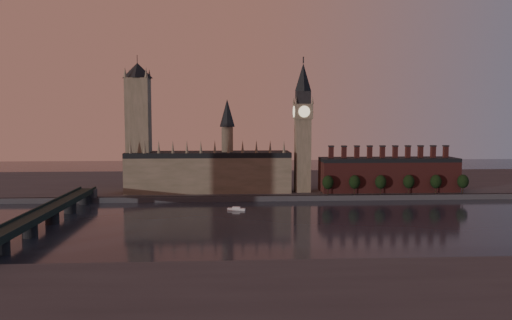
# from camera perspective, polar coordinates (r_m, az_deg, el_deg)

# --- Properties ---
(ground) EXTENTS (900.00, 900.00, 0.00)m
(ground) POSITION_cam_1_polar(r_m,az_deg,el_deg) (295.25, 6.58, -7.57)
(ground) COLOR black
(ground) RESTS_ON ground
(north_bank) EXTENTS (900.00, 182.00, 4.00)m
(north_bank) POSITION_cam_1_polar(r_m,az_deg,el_deg) (468.75, 2.86, -2.64)
(north_bank) COLOR #434448
(north_bank) RESTS_ON ground
(palace_of_westminster) EXTENTS (130.00, 30.30, 74.00)m
(palace_of_westminster) POSITION_cam_1_polar(r_m,az_deg,el_deg) (401.35, -5.34, -1.11)
(palace_of_westminster) COLOR gray
(palace_of_westminster) RESTS_ON north_bank
(victoria_tower) EXTENTS (24.00, 24.00, 108.00)m
(victoria_tower) POSITION_cam_1_polar(r_m,az_deg,el_deg) (405.10, -13.29, 4.14)
(victoria_tower) COLOR gray
(victoria_tower) RESTS_ON north_bank
(big_ben) EXTENTS (15.00, 15.00, 107.00)m
(big_ben) POSITION_cam_1_polar(r_m,az_deg,el_deg) (398.52, 5.37, 3.92)
(big_ben) COLOR gray
(big_ben) RESTS_ON north_bank
(chimney_block) EXTENTS (110.00, 25.00, 37.00)m
(chimney_block) POSITION_cam_1_polar(r_m,az_deg,el_deg) (417.32, 14.88, -1.55)
(chimney_block) COLOR maroon
(chimney_block) RESTS_ON north_bank
(embankment_tree_0) EXTENTS (8.60, 8.60, 14.88)m
(embankment_tree_0) POSITION_cam_1_polar(r_m,az_deg,el_deg) (389.04, 8.22, -2.54)
(embankment_tree_0) COLOR black
(embankment_tree_0) RESTS_ON north_bank
(embankment_tree_1) EXTENTS (8.60, 8.60, 14.88)m
(embankment_tree_1) POSITION_cam_1_polar(r_m,az_deg,el_deg) (394.42, 11.20, -2.49)
(embankment_tree_1) COLOR black
(embankment_tree_1) RESTS_ON north_bank
(embankment_tree_2) EXTENTS (8.60, 8.60, 14.88)m
(embankment_tree_2) POSITION_cam_1_polar(r_m,az_deg,el_deg) (399.19, 14.06, -2.45)
(embankment_tree_2) COLOR black
(embankment_tree_2) RESTS_ON north_bank
(embankment_tree_3) EXTENTS (8.60, 8.60, 14.88)m
(embankment_tree_3) POSITION_cam_1_polar(r_m,az_deg,el_deg) (407.44, 17.06, -2.37)
(embankment_tree_3) COLOR black
(embankment_tree_3) RESTS_ON north_bank
(embankment_tree_4) EXTENTS (8.60, 8.60, 14.88)m
(embankment_tree_4) POSITION_cam_1_polar(r_m,az_deg,el_deg) (414.57, 19.87, -2.33)
(embankment_tree_4) COLOR black
(embankment_tree_4) RESTS_ON north_bank
(embankment_tree_5) EXTENTS (8.60, 8.60, 14.88)m
(embankment_tree_5) POSITION_cam_1_polar(r_m,az_deg,el_deg) (423.26, 22.58, -2.27)
(embankment_tree_5) COLOR black
(embankment_tree_5) RESTS_ON north_bank
(westminster_bridge) EXTENTS (14.00, 200.00, 11.55)m
(westminster_bridge) POSITION_cam_1_polar(r_m,az_deg,el_deg) (305.51, -23.49, -6.10)
(westminster_bridge) COLOR black
(westminster_bridge) RESTS_ON ground
(river_boat) EXTENTS (12.72, 5.92, 2.45)m
(river_boat) POSITION_cam_1_polar(r_m,az_deg,el_deg) (343.46, -2.26, -5.61)
(river_boat) COLOR silver
(river_boat) RESTS_ON ground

